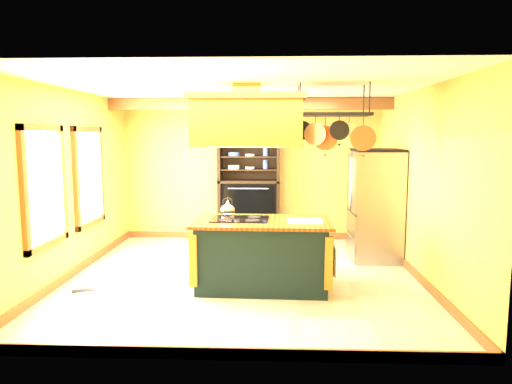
# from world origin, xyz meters

# --- Properties ---
(floor) EXTENTS (5.00, 5.00, 0.00)m
(floor) POSITION_xyz_m (0.00, 0.00, 0.00)
(floor) COLOR beige
(floor) RESTS_ON ground
(ceiling) EXTENTS (5.00, 5.00, 0.00)m
(ceiling) POSITION_xyz_m (0.00, 0.00, 2.70)
(ceiling) COLOR white
(ceiling) RESTS_ON wall_back
(wall_back) EXTENTS (5.00, 0.02, 2.70)m
(wall_back) POSITION_xyz_m (0.00, 2.50, 1.35)
(wall_back) COLOR #DCA250
(wall_back) RESTS_ON floor
(wall_front) EXTENTS (5.00, 0.02, 2.70)m
(wall_front) POSITION_xyz_m (0.00, -2.50, 1.35)
(wall_front) COLOR #DCA250
(wall_front) RESTS_ON floor
(wall_left) EXTENTS (0.02, 5.00, 2.70)m
(wall_left) POSITION_xyz_m (-2.50, 0.00, 1.35)
(wall_left) COLOR #DCA250
(wall_left) RESTS_ON floor
(wall_right) EXTENTS (0.02, 5.00, 2.70)m
(wall_right) POSITION_xyz_m (2.50, 0.00, 1.35)
(wall_right) COLOR #DCA250
(wall_right) RESTS_ON floor
(ceiling_beam) EXTENTS (5.00, 0.15, 0.20)m
(ceiling_beam) POSITION_xyz_m (0.00, 1.70, 2.59)
(ceiling_beam) COLOR brown
(ceiling_beam) RESTS_ON ceiling
(window_near) EXTENTS (0.06, 1.06, 1.56)m
(window_near) POSITION_xyz_m (-2.47, -0.80, 1.40)
(window_near) COLOR brown
(window_near) RESTS_ON wall_left
(window_far) EXTENTS (0.06, 1.06, 1.56)m
(window_far) POSITION_xyz_m (-2.47, 0.60, 1.40)
(window_far) COLOR brown
(window_far) RESTS_ON wall_left
(kitchen_island) EXTENTS (1.86, 1.07, 1.11)m
(kitchen_island) POSITION_xyz_m (0.28, -0.46, 0.47)
(kitchen_island) COLOR black
(kitchen_island) RESTS_ON floor
(range_hood) EXTENTS (1.48, 0.84, 0.80)m
(range_hood) POSITION_xyz_m (0.08, -0.46, 2.25)
(range_hood) COLOR #BF832F
(range_hood) RESTS_ON ceiling
(pot_rack) EXTENTS (1.05, 0.48, 0.85)m
(pot_rack) POSITION_xyz_m (1.20, -0.46, 2.18)
(pot_rack) COLOR black
(pot_rack) RESTS_ON ceiling
(refrigerator) EXTENTS (0.77, 0.91, 1.78)m
(refrigerator) POSITION_xyz_m (2.10, 1.07, 0.87)
(refrigerator) COLOR #92969A
(refrigerator) RESTS_ON floor
(hutch) EXTENTS (1.17, 0.54, 2.07)m
(hutch) POSITION_xyz_m (-0.04, 2.28, 0.82)
(hutch) COLOR black
(hutch) RESTS_ON floor
(floor_register) EXTENTS (0.30, 0.22, 0.01)m
(floor_register) POSITION_xyz_m (-2.09, -0.70, 0.01)
(floor_register) COLOR black
(floor_register) RESTS_ON floor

